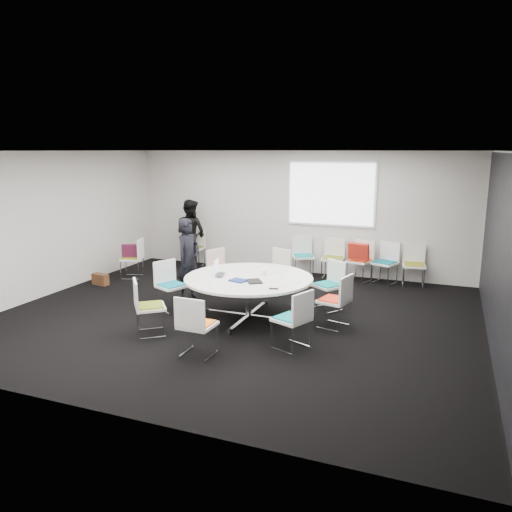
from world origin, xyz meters
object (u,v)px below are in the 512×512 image
(chair_ring_b, at_px, (328,295))
(person_main, at_px, (188,260))
(chair_person_back, at_px, (194,255))
(person_back, at_px, (191,234))
(chair_ring_e, at_px, (172,295))
(chair_ring_d, at_px, (222,280))
(chair_ring_h, at_px, (292,330))
(chair_ring_c, at_px, (276,280))
(chair_back_e, at_px, (413,273))
(chair_back_a, at_px, (303,264))
(cup, at_px, (264,273))
(chair_ring_g, at_px, (197,337))
(chair_back_c, at_px, (360,269))
(maroon_bag, at_px, (131,251))
(chair_back_d, at_px, (385,271))
(chair_back_b, at_px, (333,266))
(conference_table, at_px, (249,288))
(brown_bag, at_px, (100,279))
(chair_spare_left, at_px, (133,266))
(chair_ring_a, at_px, (334,311))
(chair_ring_f, at_px, (150,317))

(chair_ring_b, height_order, person_main, person_main)
(chair_ring_b, distance_m, chair_person_back, 4.45)
(chair_ring_b, xyz_separation_m, person_back, (-3.88, 2.03, 0.56))
(chair_ring_b, distance_m, chair_ring_e, 2.80)
(chair_ring_d, relative_size, chair_ring_h, 1.00)
(person_main, bearing_deg, chair_person_back, 35.99)
(chair_ring_c, bearing_deg, chair_back_e, -128.46)
(chair_back_a, xyz_separation_m, person_main, (-1.51, -2.59, 0.51))
(chair_ring_e, bearing_deg, cup, 123.70)
(chair_back_e, xyz_separation_m, person_back, (-5.18, -0.20, 0.56))
(chair_ring_c, height_order, chair_ring_g, same)
(chair_ring_b, distance_m, chair_back_c, 2.23)
(chair_ring_c, height_order, chair_ring_d, same)
(chair_ring_c, bearing_deg, cup, 120.35)
(chair_ring_g, xyz_separation_m, person_main, (-1.40, 2.32, 0.51))
(chair_ring_c, bearing_deg, chair_ring_b, 171.52)
(cup, bearing_deg, chair_person_back, 134.72)
(chair_back_c, height_order, maroon_bag, chair_back_c)
(chair_ring_c, bearing_deg, chair_back_d, -121.44)
(chair_ring_e, distance_m, chair_back_b, 3.93)
(conference_table, relative_size, chair_back_e, 2.45)
(chair_ring_g, distance_m, person_main, 2.76)
(conference_table, bearing_deg, chair_ring_g, -92.49)
(chair_back_a, height_order, chair_person_back, same)
(chair_back_a, height_order, brown_bag, chair_back_a)
(chair_person_back, height_order, maroon_bag, chair_person_back)
(chair_ring_b, relative_size, brown_bag, 2.44)
(chair_ring_g, bearing_deg, chair_back_b, 82.06)
(chair_spare_left, bearing_deg, chair_ring_d, -118.64)
(chair_ring_d, xyz_separation_m, chair_back_c, (2.39, 1.98, 0.00))
(chair_ring_g, xyz_separation_m, chair_spare_left, (-3.38, 3.32, 0.00))
(conference_table, height_order, chair_ring_a, chair_ring_a)
(conference_table, xyz_separation_m, chair_back_e, (2.45, 3.20, -0.26))
(conference_table, distance_m, chair_person_back, 4.20)
(chair_person_back, distance_m, person_main, 2.89)
(chair_ring_f, distance_m, maroon_bag, 3.71)
(brown_bag, bearing_deg, chair_ring_e, -21.78)
(chair_ring_d, distance_m, chair_back_b, 2.67)
(chair_ring_g, height_order, chair_back_d, same)
(conference_table, bearing_deg, chair_ring_f, -132.44)
(person_back, bearing_deg, chair_spare_left, 76.76)
(chair_back_e, height_order, brown_bag, chair_back_e)
(maroon_bag, bearing_deg, chair_ring_e, -39.77)
(chair_ring_e, distance_m, cup, 1.75)
(chair_back_e, bearing_deg, chair_person_back, -6.66)
(chair_ring_e, height_order, cup, chair_ring_e)
(chair_ring_d, distance_m, chair_ring_g, 3.09)
(chair_ring_b, relative_size, person_back, 0.53)
(person_main, relative_size, brown_bag, 4.35)
(chair_back_b, bearing_deg, person_back, 1.37)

